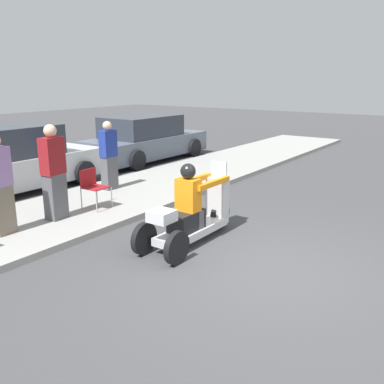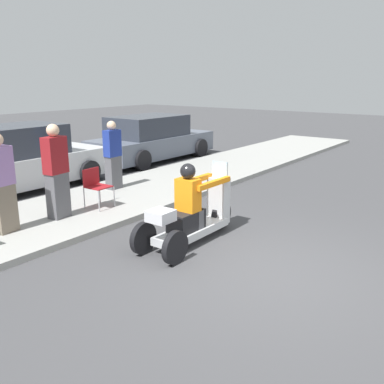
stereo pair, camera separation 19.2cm
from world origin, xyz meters
name	(u,v)px [view 1 (the left image)]	position (x,y,z in m)	size (l,w,h in m)	color
ground_plane	(271,271)	(0.00, 0.00, 0.00)	(60.00, 60.00, 0.00)	#424244
sidewalk_strip	(69,213)	(0.00, 4.60, 0.06)	(28.00, 2.80, 0.12)	#9E9E99
motorcycle_trike	(192,215)	(0.28, 1.63, 0.50)	(2.33, 0.76, 1.42)	black
spectator_near_curb	(54,174)	(-0.47, 4.35, 1.00)	(0.47, 0.32, 1.83)	#515156
spectator_with_child	(109,157)	(1.75, 5.17, 0.93)	(0.40, 0.25, 1.67)	#515156
folding_chair_curbside	(92,184)	(0.44, 4.32, 0.62)	(0.48, 0.48, 0.82)	#A5A8AD
parked_car_lot_left	(145,140)	(5.63, 7.43, 0.73)	(4.72, 2.08, 1.54)	slate
parked_car_lot_center	(13,161)	(0.55, 7.32, 0.77)	(4.38, 1.94, 1.65)	silver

